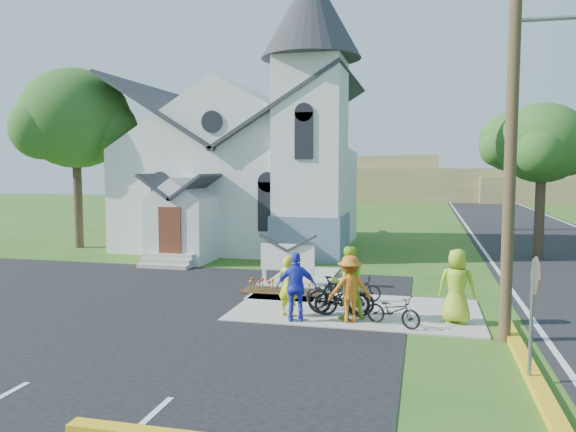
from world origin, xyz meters
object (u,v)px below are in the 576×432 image
(bike_0, at_px, (337,294))
(cyclist_3, at_px, (350,289))
(cyclist_2, at_px, (296,287))
(cyclist_4, at_px, (457,286))
(church_sign, at_px, (288,258))
(stop_sign, at_px, (534,293))
(bike_4, at_px, (393,311))
(bike_3, at_px, (344,298))
(cyclist_0, at_px, (288,286))
(utility_pole, at_px, (515,113))
(bike_1, at_px, (338,296))
(cyclist_1, at_px, (348,282))
(bike_2, at_px, (356,288))

(bike_0, relative_size, cyclist_3, 1.10)
(cyclist_2, height_order, cyclist_4, cyclist_4)
(church_sign, distance_m, stop_sign, 9.97)
(stop_sign, relative_size, bike_4, 1.62)
(stop_sign, bearing_deg, bike_0, 135.90)
(bike_0, height_order, bike_3, bike_0)
(cyclist_3, bearing_deg, cyclist_0, -26.84)
(bike_0, relative_size, cyclist_2, 1.06)
(stop_sign, bearing_deg, cyclist_2, 150.12)
(utility_pole, relative_size, bike_1, 5.51)
(utility_pole, xyz_separation_m, bike_0, (-4.35, 1.59, -4.84))
(church_sign, height_order, cyclist_3, cyclist_3)
(church_sign, height_order, cyclist_1, cyclist_1)
(bike_0, bearing_deg, cyclist_2, 157.88)
(cyclist_0, distance_m, bike_2, 2.75)
(utility_pole, distance_m, cyclist_1, 5.98)
(stop_sign, relative_size, bike_1, 1.37)
(utility_pole, relative_size, bike_2, 6.48)
(bike_0, height_order, cyclist_1, cyclist_1)
(cyclist_3, xyz_separation_m, bike_4, (1.15, -0.14, -0.49))
(cyclist_0, xyz_separation_m, bike_1, (1.34, 0.35, -0.29))
(cyclist_0, distance_m, bike_1, 1.42)
(cyclist_1, xyz_separation_m, cyclist_4, (2.85, 0.24, -0.00))
(cyclist_1, height_order, cyclist_3, cyclist_1)
(cyclist_2, distance_m, bike_2, 2.99)
(bike_0, bearing_deg, bike_1, -152.50)
(cyclist_1, height_order, bike_2, cyclist_1)
(church_sign, height_order, bike_4, church_sign)
(cyclist_3, height_order, bike_4, cyclist_3)
(bike_2, bearing_deg, church_sign, 56.41)
(stop_sign, xyz_separation_m, bike_2, (-4.07, 5.72, -1.33))
(cyclist_0, xyz_separation_m, bike_3, (1.51, 0.40, -0.33))
(cyclist_0, xyz_separation_m, cyclist_2, (0.34, -0.46, 0.09))
(bike_2, relative_size, cyclist_4, 0.78)
(bike_2, distance_m, cyclist_3, 2.43)
(bike_0, xyz_separation_m, cyclist_4, (3.23, -0.37, 0.48))
(cyclist_0, bearing_deg, bike_2, -112.08)
(cyclist_0, relative_size, bike_1, 0.92)
(utility_pole, height_order, stop_sign, utility_pole)
(cyclist_1, bearing_deg, bike_4, 135.59)
(cyclist_1, height_order, bike_3, cyclist_1)
(stop_sign, height_order, cyclist_1, stop_sign)
(cyclist_2, bearing_deg, bike_0, -139.91)
(cyclist_1, bearing_deg, bike_2, -112.86)
(bike_0, distance_m, cyclist_3, 1.12)
(bike_0, bearing_deg, cyclist_1, -133.04)
(bike_2, height_order, bike_3, bike_3)
(cyclist_1, relative_size, cyclist_2, 1.07)
(utility_pole, relative_size, bike_0, 5.11)
(church_sign, height_order, bike_0, church_sign)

